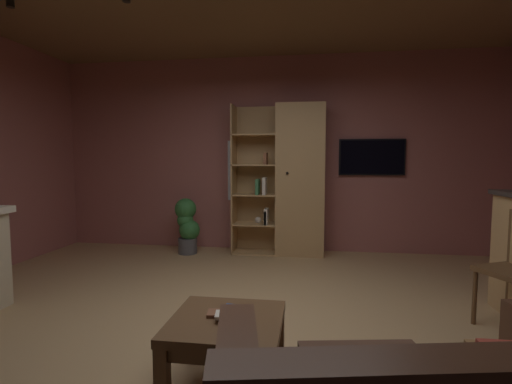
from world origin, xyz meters
TOP-DOWN VIEW (x-y plane):
  - floor at (0.00, 0.00)m, footprint 6.51×5.49m
  - wall_back at (0.00, 2.77)m, footprint 6.63×0.06m
  - window_pane_back at (-0.36, 2.74)m, footprint 0.79×0.01m
  - bookshelf_cabinet at (0.23, 2.50)m, footprint 1.28×0.41m
  - coffee_table at (-0.01, -0.72)m, footprint 0.63×0.62m
  - table_book_0 at (-0.08, -0.69)m, footprint 0.12×0.11m
  - table_book_1 at (-0.00, -0.75)m, footprint 0.15×0.12m
  - table_book_2 at (0.03, -0.71)m, footprint 0.14×0.11m
  - potted_floor_plant at (-1.26, 2.32)m, footprint 0.37×0.34m
  - wall_mounted_tv at (1.31, 2.71)m, footprint 0.90×0.06m
  - track_light_spot_0 at (-2.24, 0.41)m, footprint 0.07×0.07m

SIDE VIEW (x-z plane):
  - floor at x=0.00m, z-range -0.02..0.00m
  - coffee_table at x=-0.01m, z-range 0.12..0.54m
  - potted_floor_plant at x=-1.26m, z-range 0.03..0.81m
  - table_book_0 at x=-0.08m, z-range 0.42..0.44m
  - table_book_1 at x=0.00m, z-range 0.44..0.46m
  - table_book_2 at x=0.03m, z-range 0.46..0.48m
  - bookshelf_cabinet at x=0.23m, z-range -0.01..2.08m
  - window_pane_back at x=-0.36m, z-range 0.73..1.61m
  - wall_mounted_tv at x=1.31m, z-range 1.11..1.62m
  - wall_back at x=0.00m, z-range 0.00..2.81m
  - track_light_spot_0 at x=-2.24m, z-range 2.70..2.79m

